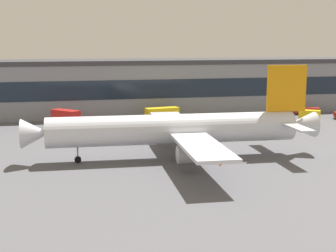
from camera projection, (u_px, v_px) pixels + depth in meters
ground_plane at (214, 152)px, 87.32m from camera, size 600.00×600.00×0.00m
terminal_building at (158, 86)px, 134.37m from camera, size 195.21×18.12×14.84m
airliner at (178, 129)px, 81.52m from camera, size 50.54×43.13×15.76m
follow_me_car at (229, 117)px, 120.75m from camera, size 4.62×2.50×1.85m
belt_loader at (307, 111)px, 131.18m from camera, size 6.69×4.19×1.95m
catering_truck at (65, 118)px, 111.46m from camera, size 6.79×7.06×4.15m
crew_van at (309, 114)px, 122.38m from camera, size 5.53×4.76×2.55m
fuel_truck at (161, 114)px, 120.96m from camera, size 8.78×4.36×3.35m
traffic_cone_1 at (221, 164)px, 77.83m from camera, size 0.46×0.46×0.57m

